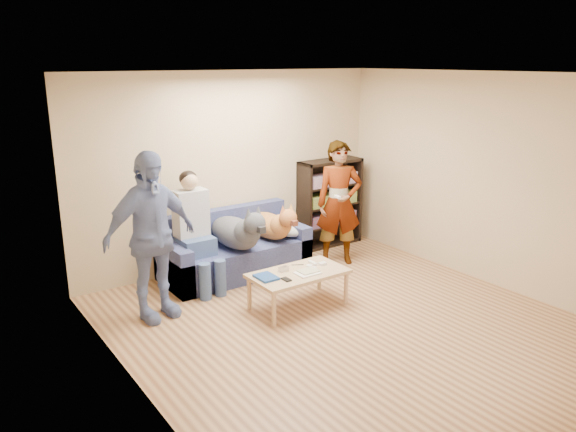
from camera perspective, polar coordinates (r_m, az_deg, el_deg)
ground at (r=6.07m, az=6.63°, el=-11.21°), size 5.00×5.00×0.00m
ceiling at (r=5.42m, az=7.51°, el=14.12°), size 5.00×5.00×0.00m
wall_back at (r=7.60m, az=-5.64°, el=4.71°), size 4.50×0.00×4.50m
wall_left at (r=4.49m, az=-14.97°, el=-3.54°), size 0.00×5.00×5.00m
wall_right at (r=7.27m, az=20.40°, el=3.31°), size 0.00×5.00×5.00m
blanket at (r=7.58m, az=0.52°, el=-1.46°), size 0.43×0.37×0.15m
person_standing_right at (r=7.64m, az=5.21°, el=1.31°), size 0.74×0.65×1.69m
person_standing_left at (r=6.11m, az=-13.80°, el=-2.06°), size 1.14×0.63×1.84m
held_controller at (r=7.33m, az=5.04°, el=1.97°), size 0.06×0.12×0.03m
notebook_blue at (r=6.18m, az=-2.23°, el=-6.22°), size 0.20×0.26×0.03m
papers at (r=6.30m, az=1.97°, el=-5.81°), size 0.26×0.20×0.02m
magazine at (r=6.33m, az=2.08°, el=-5.58°), size 0.22×0.17×0.01m
camera_silver at (r=6.37m, az=-0.45°, el=-5.39°), size 0.11×0.06×0.05m
controller_a at (r=6.58m, az=2.53°, el=-4.80°), size 0.04×0.13×0.03m
controller_b at (r=6.57m, az=3.51°, el=-4.86°), size 0.09×0.06×0.03m
headphone_cup_a at (r=6.45m, az=2.61°, el=-5.29°), size 0.07×0.07×0.02m
headphone_cup_b at (r=6.51m, az=2.18°, el=-5.09°), size 0.07×0.07×0.02m
pen_orange at (r=6.22m, az=1.78°, el=-6.14°), size 0.13×0.06×0.01m
pen_black at (r=6.55m, az=0.99°, el=-4.98°), size 0.13×0.08×0.01m
wallet at (r=6.13m, az=-0.18°, el=-6.46°), size 0.07×0.12×0.02m
sofa at (r=7.41m, az=-5.58°, el=-3.75°), size 1.90×0.85×0.82m
person_seated at (r=6.89m, az=-9.43°, el=-1.08°), size 0.40×0.73×1.47m
dog_gray at (r=7.05m, az=-5.07°, el=-1.59°), size 0.44×1.26×0.63m
dog_tan at (r=7.42m, az=-1.61°, el=-0.89°), size 0.38×1.15×0.55m
coffee_table at (r=6.37m, az=1.06°, el=-6.09°), size 1.10×0.60×0.42m
bookshelf at (r=8.45m, az=4.23°, el=1.55°), size 1.00×0.34×1.30m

